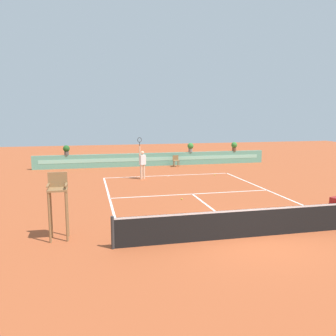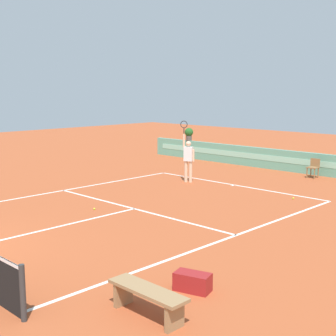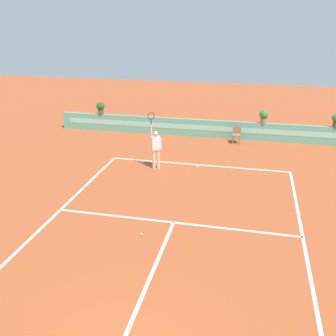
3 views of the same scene
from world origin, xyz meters
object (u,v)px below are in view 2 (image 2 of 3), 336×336
(gear_bag, at_px, (193,282))
(tennis_ball_near_baseline, at_px, (94,209))
(bench_courtside, at_px, (147,296))
(ball_kid_chair, at_px, (314,167))
(tennis_player, at_px, (188,157))
(potted_plant_far_left, at_px, (189,133))
(tennis_ball_mid_court, at_px, (293,198))

(gear_bag, bearing_deg, tennis_ball_near_baseline, 158.89)
(gear_bag, xyz_separation_m, tennis_ball_near_baseline, (-6.45, 2.49, -0.15))
(bench_courtside, distance_m, tennis_ball_near_baseline, 7.64)
(ball_kid_chair, xyz_separation_m, tennis_player, (-3.30, -4.62, 0.57))
(gear_bag, distance_m, potted_plant_far_left, 18.21)
(bench_courtside, relative_size, potted_plant_far_left, 2.21)
(bench_courtside, distance_m, gear_bag, 1.36)
(gear_bag, relative_size, tennis_player, 0.27)
(gear_bag, height_order, tennis_ball_mid_court, gear_bag)
(bench_courtside, bearing_deg, gear_bag, 96.43)
(gear_bag, xyz_separation_m, tennis_player, (-7.42, 8.13, 0.87))
(bench_courtside, relative_size, tennis_ball_near_baseline, 23.53)
(ball_kid_chair, height_order, potted_plant_far_left, potted_plant_far_left)
(tennis_ball_near_baseline, relative_size, potted_plant_far_left, 0.09)
(tennis_ball_mid_court, bearing_deg, tennis_player, -177.09)
(tennis_ball_mid_court, bearing_deg, gear_bag, -72.75)
(ball_kid_chair, xyz_separation_m, potted_plant_far_left, (-8.06, 0.73, 0.93))
(bench_courtside, bearing_deg, tennis_ball_near_baseline, 149.88)
(tennis_ball_near_baseline, distance_m, tennis_ball_mid_court, 7.03)
(potted_plant_far_left, bearing_deg, bench_courtside, -50.24)
(tennis_ball_mid_court, bearing_deg, potted_plant_far_left, 151.94)
(bench_courtside, height_order, gear_bag, bench_courtside)
(tennis_ball_mid_court, bearing_deg, ball_kid_chair, 109.18)
(ball_kid_chair, distance_m, potted_plant_far_left, 8.15)
(bench_courtside, distance_m, potted_plant_far_left, 19.31)
(gear_bag, bearing_deg, tennis_ball_mid_court, 107.25)
(bench_courtside, distance_m, tennis_player, 12.15)
(tennis_player, distance_m, tennis_ball_mid_court, 4.94)
(ball_kid_chair, bearing_deg, tennis_ball_mid_court, -70.82)
(tennis_ball_near_baseline, relative_size, tennis_ball_mid_court, 1.00)
(gear_bag, relative_size, tennis_ball_near_baseline, 10.29)
(tennis_ball_near_baseline, bearing_deg, gear_bag, -21.11)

